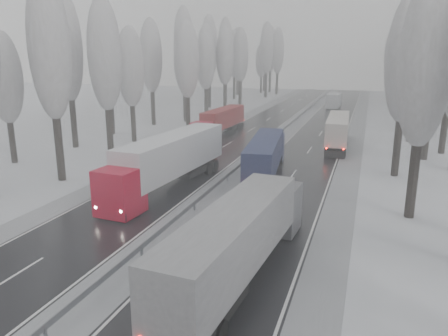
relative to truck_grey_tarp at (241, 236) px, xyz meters
The scene contains 55 objects.
ground 7.39m from the truck_grey_tarp, 151.80° to the right, with size 260.00×260.00×0.00m, color silver.
carriageway_right 26.83m from the truck_grey_tarp, 91.92° to the left, with size 7.50×200.00×0.03m, color black.
carriageway_left 29.14m from the truck_grey_tarp, 113.11° to the left, with size 7.50×200.00×0.03m, color black.
median_slush 27.51m from the truck_grey_tarp, 102.96° to the left, with size 3.00×200.00×0.04m, color #A3A6AB.
shoulder_right 27.12m from the truck_grey_tarp, 81.37° to the left, with size 2.40×200.00×0.04m, color #A3A6AB.
shoulder_left 31.40m from the truck_grey_tarp, 121.47° to the left, with size 2.40×200.00×0.04m, color #A3A6AB.
median_guardrail 27.45m from the truck_grey_tarp, 102.97° to the left, with size 0.12×200.00×0.76m.
tree_16 17.32m from the truck_grey_tarp, 54.30° to the left, with size 3.60×3.60×16.53m.
tree_18 26.49m from the truck_grey_tarp, 70.60° to the left, with size 3.60×3.60×16.58m.
tree_20 34.83m from the truck_grey_tarp, 69.76° to the left, with size 3.60×3.60×15.71m.
tree_22 44.37m from the truck_grey_tarp, 75.58° to the left, with size 3.60×3.60×15.86m.
tree_24 50.31m from the truck_grey_tarp, 76.17° to the left, with size 3.60×3.60×20.49m.
tree_26 59.88m from the truck_grey_tarp, 78.86° to the left, with size 3.60×3.60×18.78m.
tree_28 70.16m from the truck_grey_tarp, 81.55° to the left, with size 3.60×3.60×19.62m.
tree_29 75.32m from the truck_grey_tarp, 76.41° to the left, with size 3.60×3.60×18.11m.
tree_30 79.62m from the truck_grey_tarp, 82.43° to the left, with size 3.60×3.60×17.86m.
tree_31 84.55m from the truck_grey_tarp, 78.79° to the left, with size 3.60×3.60×18.58m.
tree_32 86.99m from the truck_grey_tarp, 83.04° to the left, with size 3.60×3.60×17.33m.
tree_33 91.20m from the truck_grey_tarp, 81.39° to the left, with size 3.60×3.60×14.33m.
tree_34 93.94m from the truck_grey_tarp, 84.12° to the left, with size 3.60×3.60×17.63m.
tree_35 99.27m from the truck_grey_tarp, 79.03° to the left, with size 3.60×3.60×18.25m.
tree_36 103.98m from the truck_grey_tarp, 83.96° to the left, with size 3.60×3.60×20.23m.
tree_37 108.65m from the truck_grey_tarp, 80.50° to the left, with size 3.60×3.60×16.37m.
tree_38 114.49m from the truck_grey_tarp, 83.67° to the left, with size 3.60×3.60×17.97m.
tree_39 118.71m from the truck_grey_tarp, 82.53° to the left, with size 3.60×3.60×16.19m.
tree_56 25.97m from the truck_grey_tarp, 149.25° to the left, with size 3.60×3.60×18.12m.
tree_57 34.90m from the truck_grey_tarp, 151.42° to the left, with size 3.60×3.60×13.72m.
tree_58 31.31m from the truck_grey_tarp, 135.00° to the left, with size 3.60×3.60×17.21m.
tree_59 39.57m from the truck_grey_tarp, 138.88° to the left, with size 3.60×3.60×18.41m.
tree_60 39.71m from the truck_grey_tarp, 127.71° to the left, with size 3.60×3.60×14.84m.
tree_61 46.28m from the truck_grey_tarp, 130.36° to the left, with size 3.60×3.60×13.95m.
tree_62 45.84m from the truck_grey_tarp, 116.42° to the left, with size 3.60×3.60×16.04m.
tree_63 53.19m from the truck_grey_tarp, 122.21° to the left, with size 3.60×3.60×16.88m.
tree_64 55.63m from the truck_grey_tarp, 116.28° to the left, with size 3.60×3.60×15.42m.
tree_65 60.35m from the truck_grey_tarp, 116.12° to the left, with size 3.60×3.60×19.48m.
tree_66 64.29m from the truck_grey_tarp, 112.37° to the left, with size 3.60×3.60×15.23m.
tree_67 68.63m from the truck_grey_tarp, 112.17° to the left, with size 3.60×3.60×17.09m.
tree_68 70.12m from the truck_grey_tarp, 109.05° to the left, with size 3.60×3.60×16.65m.
tree_69 75.73m from the truck_grey_tarp, 111.55° to the left, with size 3.60×3.60×19.35m.
tree_70 79.62m from the truck_grey_tarp, 106.49° to the left, with size 3.60×3.60×17.09m.
tree_71 85.02m from the truck_grey_tarp, 108.82° to the left, with size 3.60×3.60×19.61m.
tree_72 89.15m from the truck_grey_tarp, 106.39° to the left, with size 3.60×3.60×15.11m.
tree_73 93.92m from the truck_grey_tarp, 107.40° to the left, with size 3.60×3.60×17.22m.
tree_74 98.88m from the truck_grey_tarp, 102.46° to the left, with size 3.60×3.60×19.68m.
tree_75 104.97m from the truck_grey_tarp, 106.87° to the left, with size 3.60×3.60×18.60m.
tree_76 107.76m from the truck_grey_tarp, 100.84° to the left, with size 3.60×3.60×18.55m.
tree_77 112.63m from the truck_grey_tarp, 103.27° to the left, with size 3.60×3.60×14.32m.
tree_78 114.95m from the truck_grey_tarp, 101.95° to the left, with size 3.60×3.60×19.55m.
tree_79 119.31m from the truck_grey_tarp, 102.86° to the left, with size 3.60×3.60×17.07m.
truck_grey_tarp is the anchor object (origin of this frame).
truck_blue_box 19.46m from the truck_grey_tarp, 99.48° to the left, with size 4.14×15.22×3.87m.
truck_cream_box 36.12m from the truck_grey_tarp, 86.73° to the left, with size 3.00×15.31×3.91m.
box_truck_distant 77.72m from the truck_grey_tarp, 91.34° to the left, with size 2.67×8.38×3.12m.
truck_red_white 16.39m from the truck_grey_tarp, 128.70° to the left, with size 4.20×17.91×4.56m.
truck_red_red 41.19m from the truck_grey_tarp, 110.37° to the left, with size 2.99×14.49×3.69m.
Camera 1 is at (11.77, -16.32, 11.30)m, focal length 35.00 mm.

